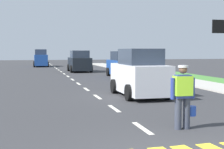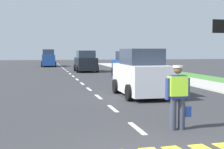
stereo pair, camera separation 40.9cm
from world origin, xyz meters
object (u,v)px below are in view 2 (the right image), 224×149
at_px(road_worker, 178,94).
at_px(car_outgoing_far, 86,62).
at_px(car_outgoing_ahead, 141,74).
at_px(car_oncoming_third, 48,59).
at_px(car_parked_far, 127,65).

xyz_separation_m(road_worker, car_outgoing_far, (0.74, 23.88, 0.03)).
xyz_separation_m(car_outgoing_ahead, car_oncoming_third, (-3.52, 29.37, 0.05)).
relative_size(car_oncoming_third, car_outgoing_far, 1.05).
bearing_deg(car_outgoing_ahead, car_outgoing_far, 90.47).
height_order(car_oncoming_third, car_outgoing_far, car_oncoming_third).
height_order(car_outgoing_ahead, car_outgoing_far, car_outgoing_ahead).
distance_m(road_worker, car_oncoming_third, 35.63).
bearing_deg(car_outgoing_far, car_outgoing_ahead, -89.53).
distance_m(car_oncoming_third, car_outgoing_far, 12.14).
distance_m(road_worker, car_parked_far, 17.07).
bearing_deg(car_oncoming_third, road_worker, -85.76).
height_order(road_worker, car_outgoing_far, car_outgoing_far).
bearing_deg(road_worker, car_outgoing_far, 88.23).
height_order(car_outgoing_ahead, car_oncoming_third, car_oncoming_third).
bearing_deg(car_parked_far, car_outgoing_ahead, -101.70).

